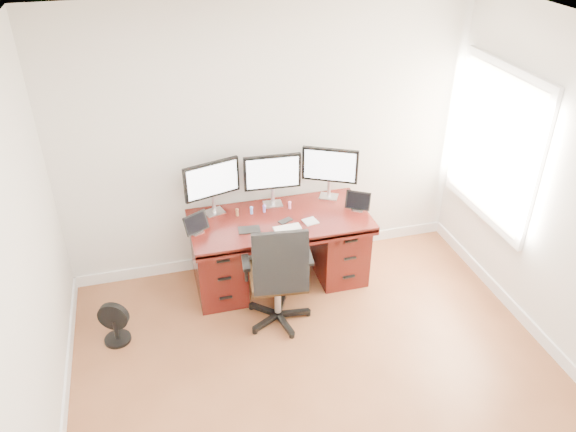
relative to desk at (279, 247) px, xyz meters
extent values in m
plane|color=brown|center=(0.00, -1.83, -0.40)|extent=(4.50, 4.50, 0.00)
cube|color=silver|center=(0.00, 0.42, 0.95)|extent=(4.00, 0.10, 2.70)
cube|color=white|center=(1.97, -0.33, 1.00)|extent=(0.04, 1.30, 1.50)
cube|color=white|center=(1.95, -0.33, 1.00)|extent=(0.01, 1.15, 1.35)
cube|color=#43100D|center=(0.00, -0.03, 0.32)|extent=(1.70, 0.80, 0.05)
cube|color=#43100D|center=(-0.60, 0.00, -0.05)|extent=(0.45, 0.70, 0.70)
cube|color=#43100D|center=(0.60, 0.00, -0.05)|extent=(0.45, 0.70, 0.70)
cube|color=black|center=(0.00, 0.27, 0.10)|extent=(0.74, 0.03, 0.40)
cylinder|color=black|center=(-0.16, -0.56, -0.36)|extent=(0.63, 0.63, 0.08)
cylinder|color=silver|center=(-0.16, -0.56, -0.12)|extent=(0.06, 0.06, 0.41)
cube|color=#382110|center=(-0.16, -0.56, 0.09)|extent=(0.54, 0.52, 0.07)
cube|color=black|center=(-0.19, -0.79, 0.39)|extent=(0.47, 0.10, 0.56)
cube|color=black|center=(-0.43, -0.53, 0.27)|extent=(0.09, 0.25, 0.03)
cube|color=black|center=(0.11, -0.60, 0.27)|extent=(0.09, 0.25, 0.03)
cylinder|color=black|center=(-1.60, -0.47, -0.39)|extent=(0.23, 0.23, 0.03)
cylinder|color=black|center=(-1.60, -0.47, -0.28)|extent=(0.04, 0.04, 0.19)
cylinder|color=black|center=(-1.60, -0.47, -0.14)|extent=(0.27, 0.15, 0.27)
cube|color=silver|center=(-0.58, 0.24, 0.35)|extent=(0.21, 0.18, 0.01)
cylinder|color=silver|center=(-0.58, 0.24, 0.44)|extent=(0.04, 0.04, 0.18)
cube|color=black|center=(-0.58, 0.24, 0.70)|extent=(0.54, 0.19, 0.35)
cube|color=white|center=(-0.57, 0.22, 0.70)|extent=(0.48, 0.14, 0.30)
cube|color=silver|center=(0.00, 0.24, 0.35)|extent=(0.19, 0.15, 0.01)
cylinder|color=silver|center=(0.00, 0.24, 0.44)|extent=(0.04, 0.04, 0.18)
cube|color=black|center=(0.00, 0.24, 0.70)|extent=(0.55, 0.07, 0.35)
cube|color=white|center=(0.00, 0.22, 0.70)|extent=(0.50, 0.03, 0.30)
cube|color=silver|center=(0.58, 0.24, 0.35)|extent=(0.22, 0.21, 0.01)
cylinder|color=silver|center=(0.58, 0.24, 0.44)|extent=(0.04, 0.04, 0.18)
cube|color=black|center=(0.58, 0.24, 0.70)|extent=(0.50, 0.29, 0.35)
cube|color=white|center=(0.57, 0.22, 0.70)|extent=(0.44, 0.24, 0.30)
cube|color=silver|center=(-0.79, -0.08, 0.35)|extent=(0.13, 0.12, 0.01)
cube|color=black|center=(-0.79, -0.08, 0.45)|extent=(0.24, 0.17, 0.17)
cube|color=silver|center=(0.77, -0.08, 0.35)|extent=(0.13, 0.12, 0.01)
cube|color=black|center=(0.77, -0.08, 0.45)|extent=(0.24, 0.18, 0.17)
cube|color=silver|center=(0.02, -0.23, 0.36)|extent=(0.26, 0.12, 0.01)
cube|color=#BABDC2|center=(0.26, -0.17, 0.35)|extent=(0.15, 0.15, 0.01)
cube|color=black|center=(-0.32, -0.16, 0.35)|extent=(0.21, 0.15, 0.01)
cube|color=black|center=(0.04, -0.10, 0.35)|extent=(0.15, 0.12, 0.01)
cylinder|color=brown|center=(-0.38, 0.12, 0.37)|extent=(0.03, 0.03, 0.05)
sphere|color=brown|center=(-0.38, 0.12, 0.41)|extent=(0.03, 0.03, 0.03)
cylinder|color=#6085DF|center=(-0.24, 0.12, 0.37)|extent=(0.03, 0.03, 0.05)
sphere|color=#6085DF|center=(-0.24, 0.12, 0.41)|extent=(0.03, 0.03, 0.03)
cylinder|color=#816AD8|center=(-0.11, 0.12, 0.37)|extent=(0.03, 0.03, 0.05)
sphere|color=#816AD8|center=(-0.11, 0.12, 0.41)|extent=(0.03, 0.03, 0.03)
cylinder|color=pink|center=(0.14, 0.12, 0.37)|extent=(0.03, 0.03, 0.05)
sphere|color=pink|center=(0.14, 0.12, 0.41)|extent=(0.03, 0.03, 0.03)
camera|label=1|loc=(-1.11, -4.41, 3.12)|focal=35.00mm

